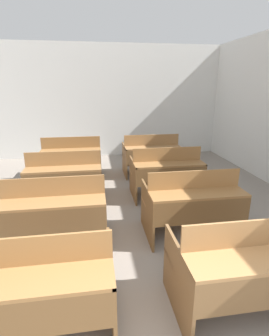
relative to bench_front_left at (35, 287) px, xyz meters
name	(u,v)px	position (x,y,z in m)	size (l,w,h in m)	color
wall_back	(105,102)	(0.84, 5.65, 1.03)	(6.45, 0.06, 2.98)	silver
bench_front_left	(35,287)	(0.00, 0.00, 0.00)	(1.21, 0.78, 0.91)	brown
bench_front_right	(246,266)	(1.74, -0.02, 0.00)	(1.21, 0.78, 0.91)	brown
bench_second_left	(56,211)	(0.00, 1.27, 0.00)	(1.21, 0.78, 0.91)	brown
bench_second_right	(192,203)	(1.73, 1.25, 0.00)	(1.21, 0.78, 0.91)	brown
bench_third_left	(65,177)	(-0.02, 2.53, 0.00)	(1.21, 0.78, 0.91)	brown
bench_third_right	(166,172)	(1.74, 2.54, 0.00)	(1.21, 0.78, 0.91)	brown
bench_back_left	(72,158)	(0.01, 3.79, 0.00)	(1.21, 0.78, 0.91)	brown
bench_back_right	(151,154)	(1.73, 3.79, 0.00)	(1.21, 0.78, 0.91)	brown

